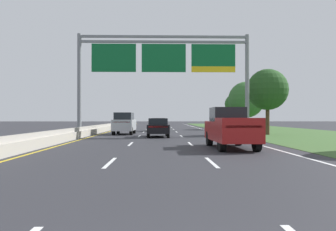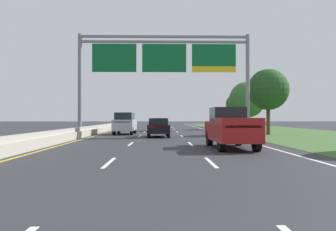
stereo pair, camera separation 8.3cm
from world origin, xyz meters
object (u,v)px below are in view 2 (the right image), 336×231
at_px(overhead_sign_gantry, 164,63).
at_px(roadside_tree_mid, 268,90).
at_px(car_silver_left_lane_suv, 125,123).
at_px(roadside_tree_distant, 236,104).
at_px(car_darkgreen_centre_lane_sedan, 159,124).
at_px(pickup_truck_red, 231,128).
at_px(roadside_tree_far, 247,100).
at_px(car_black_centre_lane_sedan, 158,127).

bearing_deg(overhead_sign_gantry, roadside_tree_mid, 13.16).
bearing_deg(car_silver_left_lane_suv, roadside_tree_distant, -30.57).
height_order(car_darkgreen_centre_lane_sedan, roadside_tree_mid, roadside_tree_mid).
bearing_deg(roadside_tree_mid, car_silver_left_lane_suv, 173.85).
bearing_deg(overhead_sign_gantry, pickup_truck_red, -74.00).
height_order(car_silver_left_lane_suv, car_darkgreen_centre_lane_sedan, car_silver_left_lane_suv).
bearing_deg(roadside_tree_far, car_black_centre_lane_sedan, -122.64).
height_order(pickup_truck_red, roadside_tree_mid, roadside_tree_mid).
xyz_separation_m(roadside_tree_far, roadside_tree_distant, (0.99, 12.29, -0.14)).
bearing_deg(roadside_tree_mid, roadside_tree_distant, 84.12).
height_order(pickup_truck_red, car_silver_left_lane_suv, pickup_truck_red).
bearing_deg(car_black_centre_lane_sedan, car_silver_left_lane_suv, 34.39).
bearing_deg(car_darkgreen_centre_lane_sedan, car_silver_left_lane_suv, 158.06).
bearing_deg(pickup_truck_red, car_silver_left_lane_suv, 23.52).
bearing_deg(roadside_tree_distant, car_black_centre_lane_sedan, -112.86).
relative_size(overhead_sign_gantry, car_black_centre_lane_sedan, 3.40).
xyz_separation_m(car_silver_left_lane_suv, car_darkgreen_centre_lane_sedan, (3.31, 7.84, -0.28)).
bearing_deg(car_darkgreen_centre_lane_sedan, roadside_tree_mid, -131.11).
height_order(roadside_tree_mid, roadside_tree_distant, roadside_tree_mid).
distance_m(car_black_centre_lane_sedan, roadside_tree_distant, 34.24).
bearing_deg(pickup_truck_red, roadside_tree_distant, -13.52).
bearing_deg(overhead_sign_gantry, car_silver_left_lane_suv, 135.30).
xyz_separation_m(pickup_truck_red, roadside_tree_far, (8.31, 30.25, 3.05)).
xyz_separation_m(overhead_sign_gantry, roadside_tree_distant, (12.74, 30.55, -2.41)).
xyz_separation_m(car_silver_left_lane_suv, roadside_tree_distant, (16.55, 26.78, 2.88)).
xyz_separation_m(car_darkgreen_centre_lane_sedan, roadside_tree_far, (12.25, 6.65, 3.30)).
height_order(car_silver_left_lane_suv, roadside_tree_distant, roadside_tree_distant).
distance_m(overhead_sign_gantry, car_silver_left_lane_suv, 7.53).
relative_size(car_black_centre_lane_sedan, roadside_tree_far, 0.67).
relative_size(car_black_centre_lane_sedan, roadside_tree_distant, 0.78).
relative_size(car_silver_left_lane_suv, roadside_tree_mid, 0.76).
relative_size(overhead_sign_gantry, roadside_tree_mid, 2.42).
bearing_deg(pickup_truck_red, car_black_centre_lane_sedan, 18.33).
height_order(overhead_sign_gantry, car_silver_left_lane_suv, overhead_sign_gantry).
bearing_deg(roadside_tree_mid, roadside_tree_far, 83.15).
xyz_separation_m(car_darkgreen_centre_lane_sedan, roadside_tree_mid, (10.33, -9.31, 3.45)).
bearing_deg(car_silver_left_lane_suv, roadside_tree_mid, -95.01).
bearing_deg(roadside_tree_mid, pickup_truck_red, -114.12).
height_order(pickup_truck_red, roadside_tree_distant, roadside_tree_distant).
relative_size(car_black_centre_lane_sedan, roadside_tree_mid, 0.71).
xyz_separation_m(car_black_centre_lane_sedan, roadside_tree_distant, (13.24, 31.42, 3.16)).
relative_size(pickup_truck_red, roadside_tree_far, 0.82).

